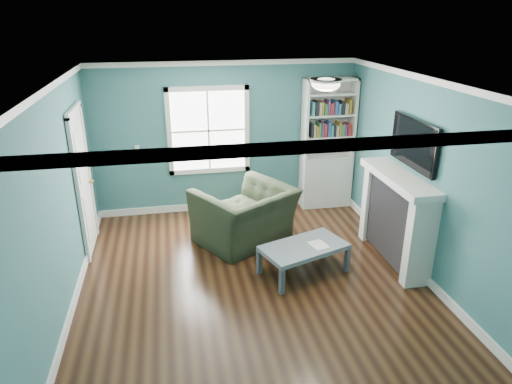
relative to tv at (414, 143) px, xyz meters
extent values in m
plane|color=black|center=(-2.20, -0.20, -1.72)|extent=(5.00, 5.00, 0.00)
plane|color=#366F6F|center=(-2.20, 2.30, -0.43)|extent=(4.50, 0.00, 4.50)
plane|color=#366F6F|center=(-2.20, -2.70, -0.43)|extent=(4.50, 0.00, 4.50)
plane|color=#366F6F|center=(-4.45, -0.20, -0.43)|extent=(0.00, 5.00, 5.00)
plane|color=#366F6F|center=(0.05, -0.20, -0.43)|extent=(0.00, 5.00, 5.00)
plane|color=white|center=(-2.20, -0.20, 0.88)|extent=(5.00, 5.00, 0.00)
cube|color=white|center=(-2.20, 2.28, -1.66)|extent=(4.50, 0.03, 0.12)
cube|color=white|center=(-4.44, -0.20, -1.66)|extent=(0.03, 5.00, 0.12)
cube|color=white|center=(0.03, -0.20, -1.66)|extent=(0.03, 5.00, 0.12)
cube|color=white|center=(-2.20, 2.28, 0.84)|extent=(4.50, 0.04, 0.08)
cube|color=white|center=(-2.20, -2.68, 0.84)|extent=(4.50, 0.04, 0.08)
cube|color=white|center=(-4.43, -0.20, 0.84)|extent=(0.04, 5.00, 0.08)
cube|color=white|center=(0.03, -0.20, 0.84)|extent=(0.04, 5.00, 0.08)
cube|color=white|center=(-2.50, 2.29, -0.27)|extent=(1.24, 0.01, 1.34)
cube|color=white|center=(-3.16, 2.28, -0.27)|extent=(0.08, 0.06, 1.50)
cube|color=white|center=(-1.84, 2.28, -0.27)|extent=(0.08, 0.06, 1.50)
cube|color=white|center=(-2.50, 2.28, -0.98)|extent=(1.40, 0.06, 0.08)
cube|color=white|center=(-2.50, 2.28, 0.44)|extent=(1.40, 0.06, 0.08)
cube|color=white|center=(-2.50, 2.28, -0.27)|extent=(1.24, 0.03, 0.03)
cube|color=white|center=(-2.50, 2.28, -0.27)|extent=(0.03, 0.03, 1.34)
cube|color=silver|center=(-0.43, 2.10, -1.27)|extent=(0.90, 0.35, 0.90)
cube|color=silver|center=(-0.86, 2.10, -0.12)|extent=(0.04, 0.35, 1.40)
cube|color=silver|center=(0.00, 2.10, -0.12)|extent=(0.04, 0.35, 1.40)
cube|color=silver|center=(-0.43, 2.26, -0.12)|extent=(0.90, 0.02, 1.40)
cube|color=silver|center=(-0.43, 2.10, 0.55)|extent=(0.90, 0.35, 0.04)
cube|color=silver|center=(-0.43, 2.10, -0.80)|extent=(0.84, 0.33, 0.03)
cube|color=silver|center=(-0.43, 2.10, -0.42)|extent=(0.84, 0.33, 0.03)
cube|color=silver|center=(-0.43, 2.10, -0.04)|extent=(0.84, 0.33, 0.03)
cube|color=silver|center=(-0.43, 2.10, 0.32)|extent=(0.84, 0.33, 0.03)
cube|color=black|center=(-0.43, 2.08, -0.30)|extent=(0.70, 0.25, 0.22)
cube|color=tan|center=(-0.43, 2.08, 0.08)|extent=(0.70, 0.25, 0.22)
cylinder|color=beige|center=(-0.43, 2.05, 0.46)|extent=(0.26, 0.06, 0.26)
cube|color=black|center=(-0.11, 0.00, -1.12)|extent=(0.30, 1.20, 1.10)
cube|color=black|center=(-0.13, 0.00, -1.32)|extent=(0.22, 0.65, 0.70)
cube|color=silver|center=(-0.13, -0.67, -1.12)|extent=(0.36, 0.16, 1.20)
cube|color=silver|center=(-0.13, 0.67, -1.12)|extent=(0.36, 0.16, 1.20)
cube|color=silver|center=(-0.15, 0.00, -0.47)|extent=(0.44, 1.58, 0.10)
cube|color=black|center=(0.00, 0.00, 0.00)|extent=(0.06, 1.10, 0.65)
cube|color=silver|center=(-4.43, 1.20, -0.70)|extent=(0.04, 0.80, 2.05)
cube|color=white|center=(-4.42, 0.75, -0.70)|extent=(0.05, 0.08, 2.13)
cube|color=white|center=(-4.42, 1.65, -0.70)|extent=(0.05, 0.08, 2.13)
cube|color=white|center=(-4.42, 1.20, 0.36)|extent=(0.05, 0.98, 0.08)
sphere|color=#BF8C3F|center=(-4.37, 1.50, -0.77)|extent=(0.07, 0.07, 0.07)
ellipsoid|color=white|center=(-1.30, -0.10, 0.82)|extent=(0.34, 0.34, 0.15)
cylinder|color=white|center=(-1.30, -0.10, 0.86)|extent=(0.38, 0.38, 0.03)
cube|color=white|center=(-3.70, 2.28, -0.52)|extent=(0.08, 0.01, 0.12)
imported|color=#222B1B|center=(-2.11, 0.94, -1.14)|extent=(1.59, 1.44, 1.17)
cube|color=#485057|center=(-1.90, -0.55, -1.55)|extent=(0.08, 0.08, 0.35)
cube|color=#485057|center=(-0.89, -0.19, -1.55)|extent=(0.08, 0.08, 0.35)
cube|color=#485057|center=(-2.08, -0.02, -1.55)|extent=(0.08, 0.08, 0.35)
cube|color=#485057|center=(-1.07, 0.34, -1.55)|extent=(0.08, 0.08, 0.35)
cube|color=slate|center=(-1.48, -0.10, -1.34)|extent=(1.28, 0.96, 0.06)
cube|color=white|center=(-1.29, -0.12, -1.31)|extent=(0.26, 0.30, 0.00)
camera|label=1|loc=(-3.15, -5.30, 1.63)|focal=32.00mm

